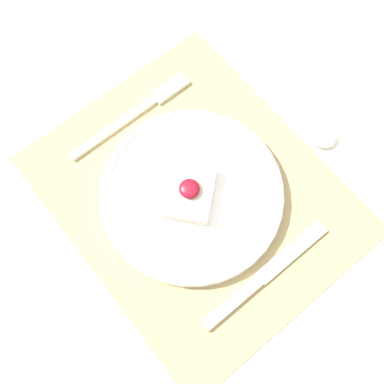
{
  "coord_description": "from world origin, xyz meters",
  "views": [
    {
      "loc": [
        0.16,
        -0.13,
        1.38
      ],
      "look_at": [
        0.0,
        -0.01,
        0.78
      ],
      "focal_mm": 42.0,
      "sensor_mm": 36.0,
      "label": 1
    }
  ],
  "objects": [
    {
      "name": "knife",
      "position": [
        0.15,
        -0.01,
        0.76
      ],
      "size": [
        0.02,
        0.22,
        0.01
      ],
      "rotation": [
        0.0,
        0.0,
        0.03
      ],
      "color": "beige",
      "rests_on": "placemat"
    },
    {
      "name": "spoon",
      "position": [
        0.02,
        0.21,
        0.76
      ],
      "size": [
        0.2,
        0.04,
        0.01
      ],
      "rotation": [
        0.0,
        0.0,
        0.03
      ],
      "color": "beige",
      "rests_on": "dining_table"
    },
    {
      "name": "fork",
      "position": [
        -0.16,
        0.02,
        0.76
      ],
      "size": [
        0.02,
        0.22,
        0.01
      ],
      "rotation": [
        0.0,
        0.0,
        0.05
      ],
      "color": "beige",
      "rests_on": "placemat"
    },
    {
      "name": "placemat",
      "position": [
        0.0,
        0.0,
        0.76
      ],
      "size": [
        0.44,
        0.36,
        0.0
      ],
      "primitive_type": "cube",
      "color": "#9E895B",
      "rests_on": "dining_table"
    },
    {
      "name": "dinner_plate",
      "position": [
        0.0,
        -0.01,
        0.77
      ],
      "size": [
        0.26,
        0.26,
        0.05
      ],
      "color": "white",
      "rests_on": "placemat"
    },
    {
      "name": "dining_table",
      "position": [
        0.0,
        0.0,
        0.66
      ],
      "size": [
        1.2,
        1.15,
        0.75
      ],
      "color": "white",
      "rests_on": "ground_plane"
    },
    {
      "name": "ground_plane",
      "position": [
        0.0,
        0.0,
        0.0
      ],
      "size": [
        8.0,
        8.0,
        0.0
      ],
      "primitive_type": "plane",
      "color": "brown"
    }
  ]
}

